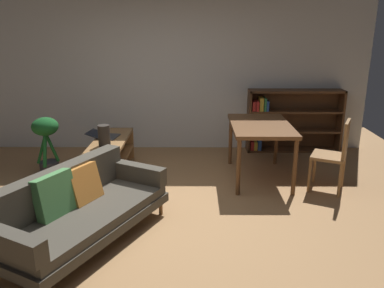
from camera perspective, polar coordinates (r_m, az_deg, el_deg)
name	(u,v)px	position (r m, az deg, el deg)	size (l,w,h in m)	color
ground_plane	(155,217)	(4.58, -5.39, -10.60)	(8.16, 8.16, 0.00)	#A87A4C
back_wall_panel	(168,71)	(6.79, -3.47, 10.57)	(6.80, 0.10, 2.70)	silver
fabric_couch	(77,207)	(4.13, -16.44, -8.83)	(1.59, 2.04, 0.77)	brown
media_console	(111,157)	(5.78, -11.70, -1.93)	(0.45, 1.32, 0.54)	olive
open_laptop	(104,136)	(5.84, -12.66, 1.20)	(0.48, 0.38, 0.08)	#333338
desk_speaker	(104,136)	(5.38, -12.71, 1.21)	(0.16, 0.16, 0.29)	#2D2823
potted_floor_plant	(46,139)	(5.98, -20.48, 0.64)	(0.37, 0.46, 0.86)	#333338
dining_table	(261,130)	(5.51, 9.98, 2.03)	(0.81, 1.27, 0.80)	brown
dining_chair_near	(335,152)	(5.38, 20.17, -1.12)	(0.55, 0.54, 0.96)	olive
bookshelf	(288,120)	(6.94, 13.88, 3.38)	(1.60, 0.31, 1.07)	#56351E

